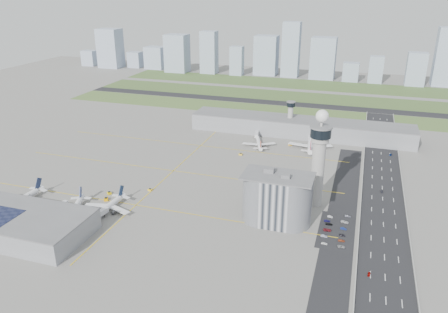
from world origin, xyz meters
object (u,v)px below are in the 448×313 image
(car_hw_0, at_px, (369,274))
(car_lot_3, at_px, (329,224))
(secondary_tower, at_px, (290,115))
(tug_0, at_px, (46,201))
(control_tower, at_px, (319,155))
(airplane_near_b, at_px, (73,207))
(tug_2, at_px, (109,193))
(tug_5, at_px, (290,144))
(jet_bridge_far_1, at_px, (310,138))
(car_lot_0, at_px, (324,243))
(airplane_far_a, at_px, (259,141))
(car_lot_2, at_px, (327,230))
(jet_bridge_near_2, at_px, (91,221))
(car_lot_4, at_px, (327,221))
(airplane_far_b, at_px, (311,141))
(tug_1, at_px, (106,199))
(car_lot_5, at_px, (330,217))
(admin_building, at_px, (277,199))
(jet_bridge_near_0, at_px, (11,206))
(car_lot_11, at_px, (348,216))
(jet_bridge_near_1, at_px, (50,213))
(car_lot_9, at_px, (344,229))
(car_lot_10, at_px, (345,222))
(car_hw_1, at_px, (382,191))
(car_hw_4, at_px, (372,131))
(car_lot_7, at_px, (341,241))
(car_lot_8, at_px, (342,235))
(car_hw_2, at_px, (390,155))
(jet_bridge_far_0, at_px, (257,133))
(car_lot_1, at_px, (324,236))
(tug_3, at_px, (150,190))
(airplane_near_a, at_px, (18,197))
(tug_4, at_px, (241,154))

(car_hw_0, bearing_deg, car_lot_3, 124.95)
(secondary_tower, height_order, tug_0, secondary_tower)
(control_tower, bearing_deg, secondary_tower, 106.48)
(control_tower, xyz_separation_m, airplane_near_b, (-142.86, -61.94, -29.50))
(tug_2, distance_m, tug_5, 170.89)
(jet_bridge_far_1, bearing_deg, car_lot_0, 0.30)
(airplane_far_a, bearing_deg, car_lot_2, -169.26)
(jet_bridge_near_2, xyz_separation_m, car_lot_2, (136.21, 37.09, -2.21))
(car_lot_4, bearing_deg, airplane_far_b, 5.26)
(tug_1, xyz_separation_m, car_lot_5, (145.93, 22.84, -0.49))
(admin_building, xyz_separation_m, jet_bridge_near_0, (-164.99, -39.00, -12.45))
(car_lot_2, height_order, car_lot_11, car_lot_2)
(jet_bridge_near_2, distance_m, car_lot_11, 157.96)
(jet_bridge_near_0, relative_size, car_lot_0, 3.85)
(jet_bridge_near_1, bearing_deg, car_lot_9, -66.63)
(car_lot_3, bearing_deg, car_lot_10, -64.15)
(car_lot_0, height_order, car_hw_1, car_hw_1)
(car_lot_11, bearing_deg, car_hw_4, -3.12)
(car_lot_7, distance_m, car_lot_8, 6.09)
(car_lot_8, distance_m, car_hw_2, 147.83)
(jet_bridge_far_0, distance_m, car_lot_3, 169.49)
(jet_bridge_far_0, bearing_deg, tug_1, -31.74)
(car_lot_1, bearing_deg, airplane_far_a, 30.41)
(car_lot_9, bearing_deg, admin_building, 102.97)
(tug_0, height_order, car_hw_2, tug_0)
(car_lot_4, relative_size, car_lot_9, 1.00)
(car_lot_11, relative_size, car_hw_1, 1.02)
(tug_3, distance_m, car_lot_7, 135.50)
(tug_0, relative_size, tug_3, 1.07)
(airplane_near_b, height_order, car_lot_7, airplane_near_b)
(airplane_near_a, distance_m, tug_5, 226.06)
(jet_bridge_near_0, height_order, car_hw_1, jet_bridge_near_0)
(tug_0, distance_m, tug_5, 210.64)
(car_lot_2, bearing_deg, airplane_far_a, 23.28)
(airplane_far_b, bearing_deg, tug_5, 81.86)
(jet_bridge_far_1, bearing_deg, car_lot_9, 4.90)
(jet_bridge_far_0, bearing_deg, tug_5, 54.94)
(car_lot_0, height_order, car_hw_2, car_lot_0)
(tug_5, height_order, car_lot_2, tug_5)
(airplane_far_b, height_order, tug_4, airplane_far_b)
(car_hw_2, bearing_deg, airplane_near_b, -131.30)
(tug_0, height_order, car_hw_0, tug_0)
(car_lot_3, xyz_separation_m, car_hw_1, (30.90, 57.08, 0.01))
(car_lot_3, distance_m, car_lot_9, 9.18)
(jet_bridge_far_1, distance_m, tug_0, 232.90)
(control_tower, height_order, tug_1, control_tower)
(jet_bridge_near_2, relative_size, tug_0, 4.52)
(tug_3, xyz_separation_m, car_lot_4, (123.07, -5.38, -0.21))
(tug_0, bearing_deg, tug_2, -45.57)
(jet_bridge_far_0, distance_m, car_lot_4, 165.56)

